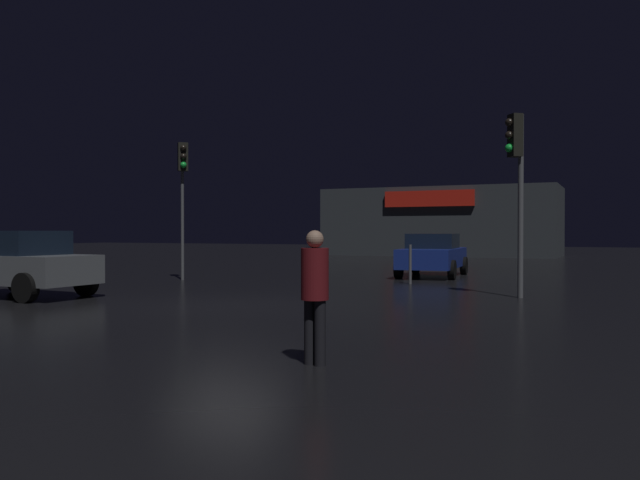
% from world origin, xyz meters
% --- Properties ---
extents(ground_plane, '(120.00, 120.00, 0.00)m').
position_xyz_m(ground_plane, '(0.00, 0.00, 0.00)').
color(ground_plane, black).
extents(store_building, '(15.39, 6.46, 4.53)m').
position_xyz_m(store_building, '(-3.19, 31.51, 2.27)').
color(store_building, '#33383D').
rests_on(store_building, ground).
extents(traffic_signal_main, '(0.43, 0.41, 4.49)m').
position_xyz_m(traffic_signal_main, '(5.51, 4.35, 3.24)').
color(traffic_signal_main, '#595B60').
rests_on(traffic_signal_main, ground).
extents(traffic_signal_opposite, '(0.42, 0.42, 4.58)m').
position_xyz_m(traffic_signal_opposite, '(-5.43, 5.65, 3.51)').
color(traffic_signal_opposite, '#595B60').
rests_on(traffic_signal_opposite, ground).
extents(car_far, '(2.31, 4.43, 1.55)m').
position_xyz_m(car_far, '(1.68, 10.91, 0.79)').
color(car_far, navy).
rests_on(car_far, ground).
extents(car_crossing, '(3.89, 2.11, 1.65)m').
position_xyz_m(car_crossing, '(-5.73, -0.53, 0.84)').
color(car_crossing, slate).
rests_on(car_crossing, ground).
extents(pedestrian, '(0.41, 0.41, 1.64)m').
position_xyz_m(pedestrian, '(4.41, -4.87, 0.95)').
color(pedestrian, black).
rests_on(pedestrian, ground).
extents(bollard_kerb_a, '(0.09, 0.09, 1.22)m').
position_xyz_m(bollard_kerb_a, '(1.94, 7.29, 0.61)').
color(bollard_kerb_a, '#595B60').
rests_on(bollard_kerb_a, ground).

